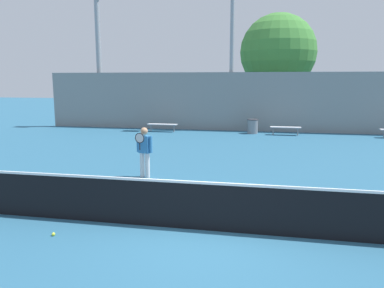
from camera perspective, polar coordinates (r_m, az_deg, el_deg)
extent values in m
plane|color=#285B7A|center=(7.72, 1.93, -12.97)|extent=(100.00, 100.00, 0.00)
cube|color=black|center=(7.54, 1.95, -9.63)|extent=(10.75, 0.03, 0.95)
cube|color=white|center=(7.39, 1.97, -5.95)|extent=(10.75, 0.04, 0.05)
cylinder|color=silver|center=(11.71, -7.58, -3.14)|extent=(0.14, 0.14, 0.77)
cylinder|color=silver|center=(11.62, -6.80, -3.22)|extent=(0.14, 0.14, 0.77)
cube|color=teal|center=(11.54, -7.26, -0.04)|extent=(0.37, 0.26, 0.53)
cylinder|color=teal|center=(11.65, -8.19, 0.07)|extent=(0.10, 0.10, 0.51)
cylinder|color=teal|center=(11.43, -6.31, -0.07)|extent=(0.10, 0.10, 0.51)
sphere|color=tan|center=(11.48, -7.30, 1.96)|extent=(0.23, 0.23, 0.23)
cylinder|color=black|center=(11.30, -7.96, -0.37)|extent=(0.03, 0.03, 0.22)
torus|color=black|center=(11.26, -7.99, 0.90)|extent=(0.31, 0.08, 0.31)
cylinder|color=silver|center=(11.26, -7.99, 0.90)|extent=(0.26, 0.06, 0.27)
cube|color=silver|center=(21.00, 14.07, 2.50)|extent=(1.63, 0.40, 0.04)
cylinder|color=gray|center=(21.00, 12.26, 1.94)|extent=(0.06, 0.06, 0.41)
cylinder|color=gray|center=(21.07, 15.81, 1.82)|extent=(0.06, 0.06, 0.41)
cylinder|color=gray|center=(21.85, 27.23, 1.38)|extent=(0.06, 0.06, 0.41)
cube|color=silver|center=(21.79, -4.54, 3.01)|extent=(1.73, 0.40, 0.04)
cylinder|color=gray|center=(22.02, -6.26, 2.46)|extent=(0.06, 0.06, 0.41)
cylinder|color=gray|center=(21.64, -2.77, 2.38)|extent=(0.06, 0.06, 0.41)
cylinder|color=#939399|center=(22.59, 6.10, 14.61)|extent=(0.25, 0.25, 9.83)
cylinder|color=#939399|center=(25.01, -14.00, 12.11)|extent=(0.32, 0.32, 8.26)
cylinder|color=gray|center=(21.29, 9.23, 2.62)|extent=(0.58, 0.58, 0.77)
cylinder|color=#333338|center=(21.24, 9.26, 3.69)|extent=(0.61, 0.61, 0.04)
sphere|color=#D1E038|center=(7.91, -20.36, -12.76)|extent=(0.07, 0.07, 0.07)
cube|color=gray|center=(22.16, 8.37, 6.36)|extent=(24.76, 0.06, 3.42)
cylinder|color=brown|center=(26.04, 12.70, 6.03)|extent=(0.36, 0.36, 2.80)
sphere|color=#428438|center=(26.05, 12.99, 13.51)|extent=(5.00, 5.00, 5.00)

